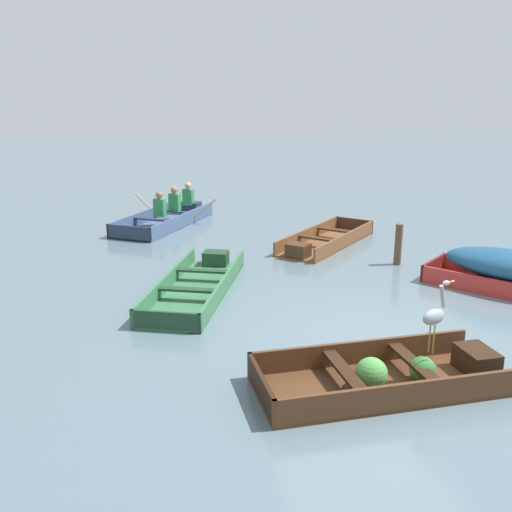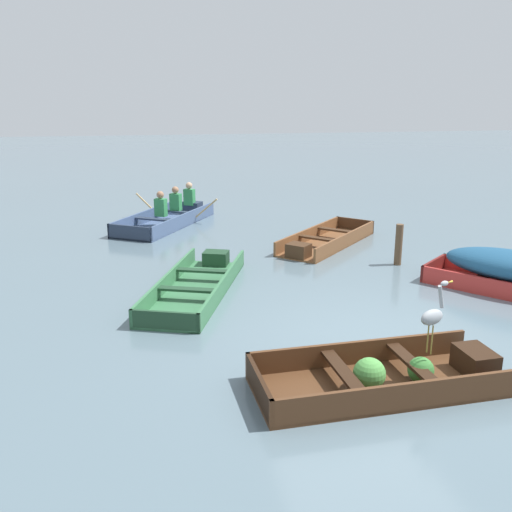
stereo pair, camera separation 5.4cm
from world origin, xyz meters
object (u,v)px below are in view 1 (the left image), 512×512
object	(u,v)px
dinghy_dark_varnish_foreground	(390,376)
skiff_green_mid_moored	(198,284)
heron_on_dinghy	(435,314)
mooring_post	(398,244)
skiff_wooden_brown_near_moored	(324,241)
rowboat_slate_blue_with_crew	(169,216)

from	to	relation	value
dinghy_dark_varnish_foreground	skiff_green_mid_moored	distance (m)	4.20
dinghy_dark_varnish_foreground	skiff_green_mid_moored	xyz separation A→B (m)	(-1.86, 3.76, -0.03)
dinghy_dark_varnish_foreground	heron_on_dinghy	xyz separation A→B (m)	(0.45, -0.05, 0.74)
skiff_green_mid_moored	mooring_post	size ratio (longest dim) A/B	4.35
dinghy_dark_varnish_foreground	heron_on_dinghy	distance (m)	0.87
dinghy_dark_varnish_foreground	mooring_post	distance (m)	5.01
mooring_post	heron_on_dinghy	bearing A→B (deg)	-110.15
skiff_green_mid_moored	heron_on_dinghy	world-z (taller)	heron_on_dinghy
heron_on_dinghy	skiff_green_mid_moored	bearing A→B (deg)	121.30
skiff_wooden_brown_near_moored	heron_on_dinghy	world-z (taller)	heron_on_dinghy
skiff_wooden_brown_near_moored	rowboat_slate_blue_with_crew	bearing A→B (deg)	138.86
dinghy_dark_varnish_foreground	skiff_green_mid_moored	world-z (taller)	dinghy_dark_varnish_foreground
rowboat_slate_blue_with_crew	heron_on_dinghy	distance (m)	9.46
rowboat_slate_blue_with_crew	mooring_post	bearing A→B (deg)	-46.66
rowboat_slate_blue_with_crew	heron_on_dinghy	world-z (taller)	heron_on_dinghy
heron_on_dinghy	mooring_post	distance (m)	4.89
mooring_post	dinghy_dark_varnish_foreground	bearing A→B (deg)	-115.24
rowboat_slate_blue_with_crew	heron_on_dinghy	size ratio (longest dim) A/B	4.11
dinghy_dark_varnish_foreground	skiff_wooden_brown_near_moored	distance (m)	6.27
skiff_green_mid_moored	mooring_post	xyz separation A→B (m)	(3.99, 0.76, 0.31)
dinghy_dark_varnish_foreground	skiff_green_mid_moored	bearing A→B (deg)	116.34
skiff_green_mid_moored	mooring_post	distance (m)	4.08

